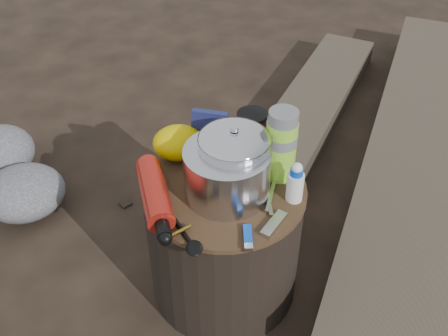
{
  "coord_description": "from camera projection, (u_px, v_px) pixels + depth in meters",
  "views": [
    {
      "loc": [
        -0.1,
        -1.08,
        1.39
      ],
      "look_at": [
        0.0,
        0.0,
        0.48
      ],
      "focal_mm": 43.43,
      "sensor_mm": 36.0,
      "label": 1
    }
  ],
  "objects": [
    {
      "name": "food_pouch",
      "position": [
        209.0,
        132.0,
        1.55
      ],
      "size": [
        0.1,
        0.05,
        0.13
      ],
      "primitive_type": "cube",
      "rotation": [
        0.0,
        0.0,
        -0.31
      ],
      "color": "navy",
      "rests_on": "stump"
    },
    {
      "name": "spork",
      "position": [
        181.0,
        228.0,
        1.34
      ],
      "size": [
        0.1,
        0.16,
        0.01
      ],
      "primitive_type": null,
      "rotation": [
        0.0,
        0.0,
        0.41
      ],
      "color": "black",
      "rests_on": "stump"
    },
    {
      "name": "stuff_sack",
      "position": [
        178.0,
        143.0,
        1.53
      ],
      "size": [
        0.14,
        0.12,
        0.1
      ],
      "primitive_type": "ellipsoid",
      "color": "#E5C400",
      "rests_on": "stump"
    },
    {
      "name": "log_small",
      "position": [
        308.0,
        114.0,
        2.36
      ],
      "size": [
        0.89,
        1.29,
        0.11
      ],
      "primitive_type": "cube",
      "rotation": [
        0.0,
        0.0,
        -0.53
      ],
      "color": "#40372C",
      "rests_on": "ground"
    },
    {
      "name": "fuel_bottle",
      "position": [
        155.0,
        194.0,
        1.39
      ],
      "size": [
        0.12,
        0.3,
        0.07
      ],
      "primitive_type": null,
      "rotation": [
        0.0,
        0.0,
        0.16
      ],
      "color": "#A21E14",
      "rests_on": "stump"
    },
    {
      "name": "squeeze_bottle",
      "position": [
        295.0,
        184.0,
        1.39
      ],
      "size": [
        0.04,
        0.04,
        0.11
      ],
      "primitive_type": "cylinder",
      "color": "white",
      "rests_on": "stump"
    },
    {
      "name": "thermos",
      "position": [
        281.0,
        145.0,
        1.44
      ],
      "size": [
        0.08,
        0.08,
        0.21
      ],
      "primitive_type": "cylinder",
      "color": "#8EDA34",
      "rests_on": "stump"
    },
    {
      "name": "foil_windscreen",
      "position": [
        227.0,
        172.0,
        1.4
      ],
      "size": [
        0.23,
        0.23,
        0.14
      ],
      "primitive_type": "cylinder",
      "color": "silver",
      "rests_on": "stump"
    },
    {
      "name": "ground",
      "position": [
        224.0,
        283.0,
        1.72
      ],
      "size": [
        60.0,
        60.0,
        0.0
      ],
      "primitive_type": "plane",
      "color": "black",
      "rests_on": "ground"
    },
    {
      "name": "lighter",
      "position": [
        248.0,
        235.0,
        1.32
      ],
      "size": [
        0.03,
        0.08,
        0.01
      ],
      "primitive_type": "cube",
      "rotation": [
        0.0,
        0.0,
        -0.07
      ],
      "color": "blue",
      "rests_on": "stump"
    },
    {
      "name": "travel_mug",
      "position": [
        251.0,
        132.0,
        1.55
      ],
      "size": [
        0.08,
        0.08,
        0.12
      ],
      "primitive_type": "cylinder",
      "color": "black",
      "rests_on": "stump"
    },
    {
      "name": "stump",
      "position": [
        224.0,
        240.0,
        1.59
      ],
      "size": [
        0.44,
        0.44,
        0.41
      ],
      "primitive_type": "cylinder",
      "color": "black",
      "rests_on": "ground"
    },
    {
      "name": "camping_pot",
      "position": [
        234.0,
        159.0,
        1.41
      ],
      "size": [
        0.18,
        0.18,
        0.18
      ],
      "primitive_type": "cylinder",
      "color": "silver",
      "rests_on": "stump"
    },
    {
      "name": "pot_grabber",
      "position": [
        268.0,
        197.0,
        1.42
      ],
      "size": [
        0.06,
        0.14,
        0.01
      ],
      "primitive_type": null,
      "rotation": [
        0.0,
        0.0,
        -0.16
      ],
      "color": "silver",
      "rests_on": "stump"
    },
    {
      "name": "log_main",
      "position": [
        416.0,
        148.0,
        2.12
      ],
      "size": [
        1.22,
        2.0,
        0.17
      ],
      "primitive_type": "cube",
      "rotation": [
        0.0,
        0.0,
        -0.46
      ],
      "color": "#40372C",
      "rests_on": "ground"
    },
    {
      "name": "multitool",
      "position": [
        274.0,
        224.0,
        1.35
      ],
      "size": [
        0.08,
        0.09,
        0.01
      ],
      "primitive_type": "cube",
      "rotation": [
        0.0,
        0.0,
        -0.67
      ],
      "color": "silver",
      "rests_on": "stump"
    }
  ]
}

